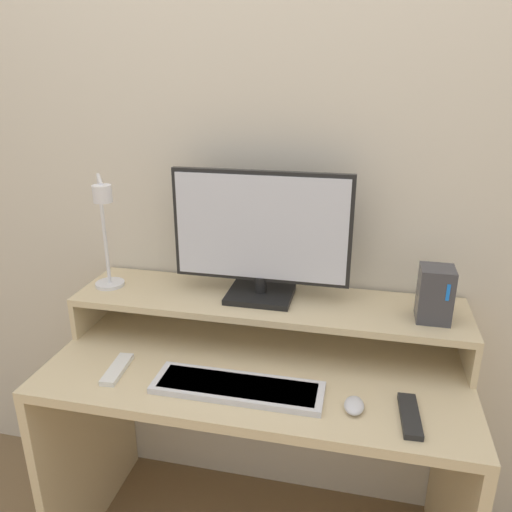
% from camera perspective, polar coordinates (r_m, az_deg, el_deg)
% --- Properties ---
extents(wall_back, '(6.00, 0.05, 2.50)m').
position_cam_1_polar(wall_back, '(1.67, 2.64, 8.75)').
color(wall_back, beige).
rests_on(wall_back, ground_plane).
extents(desk, '(1.25, 0.59, 0.75)m').
position_cam_1_polar(desk, '(1.68, 0.12, -18.35)').
color(desk, beige).
rests_on(desk, ground_plane).
extents(monitor_shelf, '(1.25, 0.30, 0.15)m').
position_cam_1_polar(monitor_shelf, '(1.62, 1.29, -5.62)').
color(monitor_shelf, beige).
rests_on(monitor_shelf, desk).
extents(monitor, '(0.56, 0.18, 0.41)m').
position_cam_1_polar(monitor, '(1.55, 0.54, 2.39)').
color(monitor, black).
rests_on(monitor, monitor_shelf).
extents(desk_lamp, '(0.16, 0.21, 0.39)m').
position_cam_1_polar(desk_lamp, '(1.64, -16.85, 2.72)').
color(desk_lamp, silver).
rests_on(desk_lamp, monitor_shelf).
extents(router_dock, '(0.10, 0.10, 0.16)m').
position_cam_1_polar(router_dock, '(1.54, 19.77, -4.12)').
color(router_dock, '#3D3D42').
rests_on(router_dock, monitor_shelf).
extents(keyboard, '(0.48, 0.14, 0.02)m').
position_cam_1_polar(keyboard, '(1.43, -2.12, -14.76)').
color(keyboard, silver).
rests_on(keyboard, desk).
extents(mouse, '(0.05, 0.08, 0.03)m').
position_cam_1_polar(mouse, '(1.38, 11.14, -16.42)').
color(mouse, silver).
rests_on(mouse, desk).
extents(remote_control, '(0.06, 0.16, 0.02)m').
position_cam_1_polar(remote_control, '(1.56, -15.58, -12.35)').
color(remote_control, white).
rests_on(remote_control, desk).
extents(remote_secondary, '(0.06, 0.17, 0.02)m').
position_cam_1_polar(remote_secondary, '(1.39, 17.18, -17.04)').
color(remote_secondary, black).
rests_on(remote_secondary, desk).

